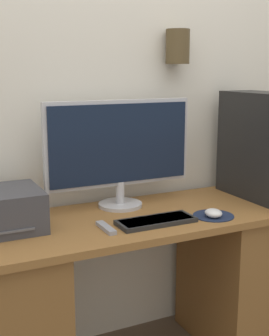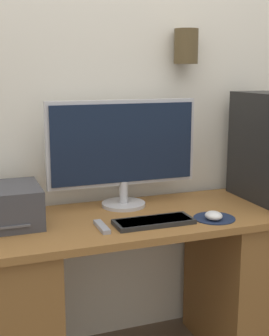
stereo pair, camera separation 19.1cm
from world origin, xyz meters
name	(u,v)px [view 1 (the left image)]	position (x,y,z in m)	size (l,w,h in m)	color
wall_back	(104,62)	(0.00, 0.61, 1.35)	(6.40, 0.16, 2.70)	silver
desk	(135,291)	(0.00, 0.28, 0.37)	(1.68, 0.55, 0.71)	brown
monitor	(119,147)	(0.00, 0.44, 0.98)	(0.68, 0.20, 0.48)	#B7B7BC
keyboard	(156,221)	(0.03, 0.16, 0.72)	(0.32, 0.13, 0.02)	black
mousepad	(213,216)	(0.29, 0.13, 0.71)	(0.17, 0.17, 0.00)	#19233D
mouse	(213,213)	(0.28, 0.11, 0.73)	(0.07, 0.08, 0.04)	silver
computer_tower	(263,146)	(0.68, 0.28, 0.96)	(0.20, 0.44, 0.50)	black
remote_control	(106,228)	(-0.18, 0.17, 0.72)	(0.03, 0.14, 0.02)	gray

